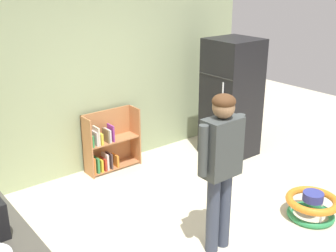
# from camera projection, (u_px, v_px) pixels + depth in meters

# --- Properties ---
(ground_plane) EXTENTS (12.00, 12.00, 0.00)m
(ground_plane) POSITION_uv_depth(u_px,v_px,m) (212.00, 237.00, 4.51)
(ground_plane) COLOR beige
(ground_plane) RESTS_ON ground
(back_wall) EXTENTS (5.20, 0.06, 2.70)m
(back_wall) POSITION_uv_depth(u_px,v_px,m) (96.00, 75.00, 5.75)
(back_wall) COLOR #9EAE82
(back_wall) RESTS_ON ground
(refrigerator) EXTENTS (0.73, 0.68, 1.78)m
(refrigerator) POSITION_uv_depth(u_px,v_px,m) (231.00, 98.00, 6.29)
(refrigerator) COLOR black
(refrigerator) RESTS_ON ground
(bookshelf) EXTENTS (0.80, 0.28, 0.85)m
(bookshelf) POSITION_uv_depth(u_px,v_px,m) (108.00, 145.00, 5.96)
(bookshelf) COLOR #B47347
(bookshelf) RESTS_ON ground
(standing_person) EXTENTS (0.57, 0.22, 1.65)m
(standing_person) POSITION_uv_depth(u_px,v_px,m) (221.00, 160.00, 4.01)
(standing_person) COLOR #353C4E
(standing_person) RESTS_ON ground
(baby_walker) EXTENTS (0.60, 0.60, 0.32)m
(baby_walker) POSITION_uv_depth(u_px,v_px,m) (312.00, 205.00, 4.82)
(baby_walker) COLOR #2A884D
(baby_walker) RESTS_ON ground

